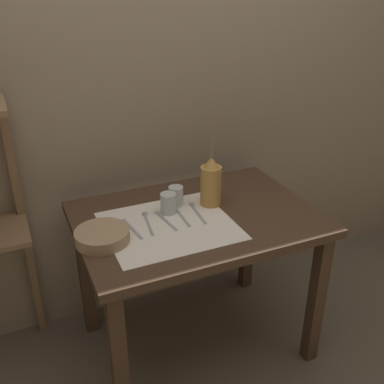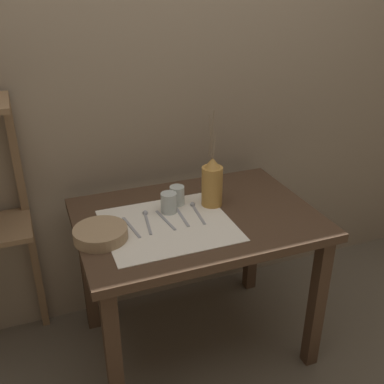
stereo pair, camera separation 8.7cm
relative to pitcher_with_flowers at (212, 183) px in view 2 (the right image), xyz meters
The scene contains 13 objects.
ground_plane 0.87m from the pitcher_with_flowers, 146.27° to the right, with size 12.00×12.00×0.00m, color brown.
stone_wall_back 0.55m from the pitcher_with_flowers, 103.83° to the left, with size 7.00×0.06×2.40m.
wooden_table 0.25m from the pitcher_with_flowers, 146.27° to the right, with size 1.07×0.76×0.75m.
linen_cloth 0.29m from the pitcher_with_flowers, 156.53° to the right, with size 0.54×0.48×0.00m.
pitcher_with_flowers is the anchor object (origin of this frame).
wooden_bowl 0.56m from the pitcher_with_flowers, 167.90° to the right, with size 0.22×0.22×0.05m.
glass_tumbler_near 0.22m from the pitcher_with_flowers, behind, with size 0.07×0.07×0.09m.
glass_tumbler_far 0.17m from the pitcher_with_flowers, 156.97° to the left, with size 0.07×0.07×0.09m.
fork_inner 0.42m from the pitcher_with_flowers, 169.40° to the right, with size 0.04×0.19×0.00m.
spoon_outer 0.34m from the pitcher_with_flowers, behind, with size 0.04×0.20×0.02m.
fork_outer 0.28m from the pitcher_with_flowers, 165.16° to the right, with size 0.04×0.19×0.00m.
knife_center 0.21m from the pitcher_with_flowers, 160.14° to the right, with size 0.02×0.19×0.00m.
spoon_inner 0.14m from the pitcher_with_flowers, 169.93° to the right, with size 0.03×0.20×0.02m.
Camera 2 is at (-0.65, -1.64, 1.73)m, focal length 42.00 mm.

